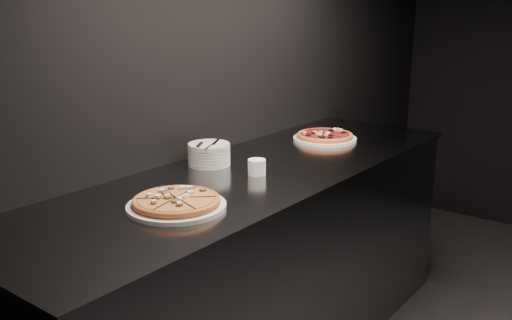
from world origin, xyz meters
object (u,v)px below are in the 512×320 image
Objects in this scene: pizza_tomato at (325,136)px; cutlery at (208,144)px; plate_stack at (209,154)px; pizza_mushroom at (176,203)px; counter at (256,268)px; ramekin at (257,167)px.

cutlery is (-0.16, -0.73, 0.08)m from pizza_tomato.
plate_stack is at bearing -102.87° from pizza_tomato.
pizza_mushroom is 0.57m from plate_stack.
counter is 0.82m from pizza_tomato.
ramekin is at bearing -82.17° from pizza_tomato.
pizza_mushroom is 5.19× the size of ramekin.
pizza_mushroom is (0.07, -0.54, 0.48)m from counter.
plate_stack is at bearing -165.80° from counter.
cutlery is (0.01, -0.01, 0.05)m from plate_stack.
plate_stack is at bearing 120.63° from pizza_mushroom.
cutlery is (-0.21, -0.07, 0.56)m from counter.
ramekin reaches higher than pizza_tomato.
plate_stack is 0.05m from cutlery.
pizza_tomato is 0.75m from cutlery.
counter is at bearing 14.20° from plate_stack.
counter is 0.50m from ramekin.
ramekin is at bearing 1.36° from plate_stack.
pizza_tomato is at bearing 94.75° from counter.
counter is 12.68× the size of cutlery.
plate_stack reaches higher than counter.
plate_stack is 2.46× the size of ramekin.
cutlery is (-0.28, 0.48, 0.08)m from pizza_mushroom.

